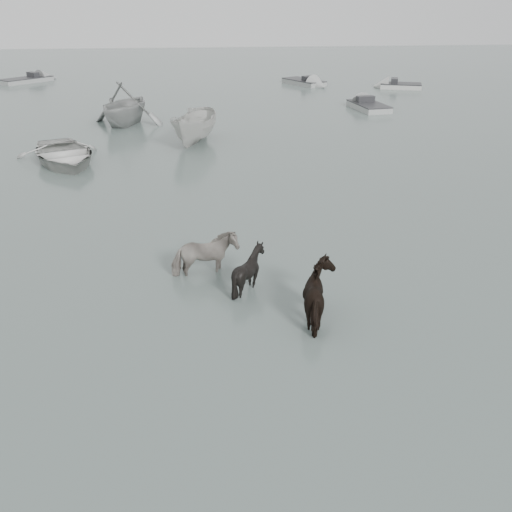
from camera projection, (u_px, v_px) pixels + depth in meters
The scene contains 11 objects.
ground at pixel (268, 322), 12.93m from camera, with size 140.00×140.00×0.00m, color #4C5A55.
pony_pinto at pixel (204, 249), 14.81m from camera, with size 0.78×1.72×1.45m, color black.
pony_dark at pixel (324, 289), 12.80m from camera, with size 1.50×1.28×1.51m, color black.
pony_black at pixel (249, 265), 14.13m from camera, with size 1.05×1.18×1.30m, color black.
rowboat_lead at pixel (63, 152), 24.66m from camera, with size 3.57×4.99×1.03m, color #B6B6B1.
rowboat_trail at pixel (124, 102), 31.58m from camera, with size 4.10×4.75×2.50m, color #979A98.
boat_small at pixel (195, 126), 27.78m from camera, with size 1.65×4.40×1.70m, color #B6B6B0.
skiff_port at pixel (369, 104), 35.99m from camera, with size 4.82×1.60×0.75m, color #999C99, non-canonical shape.
skiff_mid at pixel (304, 80), 45.65m from camera, with size 5.24×1.60×0.75m, color gray, non-canonical shape.
skiff_star at pixel (401, 83), 43.84m from camera, with size 4.23×1.60×0.75m, color #BABAB5, non-canonical shape.
skiff_far at pixel (26, 78), 46.67m from camera, with size 5.74×1.60×0.75m, color gray, non-canonical shape.
Camera 1 is at (-1.40, -11.00, 6.82)m, focal length 40.00 mm.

